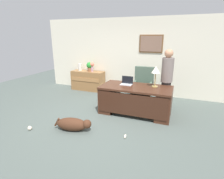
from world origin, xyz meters
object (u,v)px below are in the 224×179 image
object	(u,v)px
desk	(135,99)
armchair	(143,87)
vase_empty	(80,67)
dog_lying	(73,124)
potted_plant	(90,66)
desk_lamp	(156,71)
person_standing	(167,79)
vase_with_flowers	(92,66)
laptop	(127,82)
credenza	(88,81)
dog_toy_ball	(30,128)
dog_toy_bone	(125,136)

from	to	relation	value
desk	armchair	xyz separation A→B (m)	(-0.00, 0.94, 0.08)
vase_empty	dog_lying	bearing A→B (deg)	-61.93
potted_plant	dog_lying	bearing A→B (deg)	-68.84
desk_lamp	dog_lying	bearing A→B (deg)	-133.46
person_standing	vase_with_flowers	size ratio (longest dim) A/B	4.79
laptop	desk_lamp	size ratio (longest dim) A/B	0.57
person_standing	dog_lying	world-z (taller)	person_standing
dog_lying	armchair	bearing A→B (deg)	65.99
person_standing	laptop	xyz separation A→B (m)	(-1.03, -0.44, -0.08)
armchair	person_standing	bearing A→B (deg)	-25.52
desk	person_standing	xyz separation A→B (m)	(0.73, 0.59, 0.48)
credenza	dog_toy_ball	xyz separation A→B (m)	(0.30, -3.33, -0.33)
vase_empty	potted_plant	world-z (taller)	potted_plant
laptop	dog_lying	bearing A→B (deg)	-115.58
dog_lying	vase_empty	xyz separation A→B (m)	(-1.58, 2.97, 0.74)
person_standing	dog_toy_bone	world-z (taller)	person_standing
armchair	vase_empty	bearing A→B (deg)	167.32
vase_empty	dog_toy_bone	bearing A→B (deg)	-45.52
vase_with_flowers	credenza	bearing A→B (deg)	-179.58
desk_lamp	dog_toy_bone	world-z (taller)	desk_lamp
credenza	person_standing	xyz separation A→B (m)	(3.04, -0.94, 0.53)
armchair	desk_lamp	distance (m)	1.13
person_standing	potted_plant	size ratio (longest dim) A/B	4.83
person_standing	potted_plant	distance (m)	3.09
person_standing	dog_lying	distance (m)	2.81
desk	vase_with_flowers	size ratio (longest dim) A/B	5.21
credenza	dog_toy_ball	bearing A→B (deg)	-84.78
desk	dog_lying	bearing A→B (deg)	-126.51
desk_lamp	potted_plant	distance (m)	3.01
dog_lying	dog_toy_bone	world-z (taller)	dog_lying
desk_lamp	vase_empty	xyz separation A→B (m)	(-3.11, 1.35, -0.31)
credenza	dog_toy_bone	world-z (taller)	credenza
desk_lamp	dog_toy_ball	bearing A→B (deg)	-141.42
desk	vase_empty	xyz separation A→B (m)	(-2.65, 1.54, 0.47)
armchair	vase_with_flowers	xyz separation A→B (m)	(-2.11, 0.59, 0.48)
desk	potted_plant	world-z (taller)	potted_plant
desk	desk_lamp	size ratio (longest dim) A/B	3.38
desk	armchair	world-z (taller)	armchair
dog_lying	dog_toy_bone	distance (m)	1.20
vase_empty	dog_toy_ball	world-z (taller)	vase_empty
desk	credenza	bearing A→B (deg)	146.41
desk	vase_with_flowers	world-z (taller)	vase_with_flowers
laptop	dog_toy_bone	size ratio (longest dim) A/B	2.19
potted_plant	laptop	bearing A→B (deg)	-35.83
credenza	potted_plant	world-z (taller)	potted_plant
desk_lamp	dog_toy_bone	distance (m)	1.91
dog_lying	dog_toy_ball	distance (m)	1.01
armchair	vase_with_flowers	distance (m)	2.25
credenza	laptop	xyz separation A→B (m)	(2.01, -1.38, 0.44)
desk_lamp	credenza	bearing A→B (deg)	154.03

